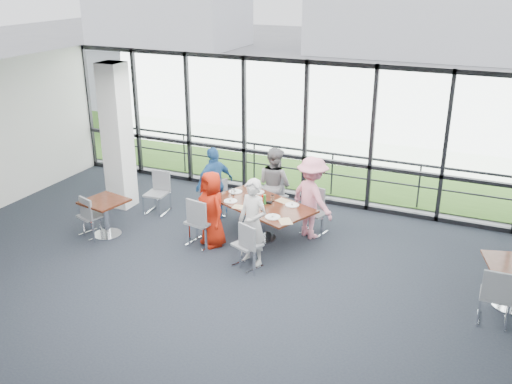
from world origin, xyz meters
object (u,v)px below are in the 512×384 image
at_px(side_table_left, 105,207).
at_px(diner_far_left, 275,184).
at_px(chair_main_nr, 247,245).
at_px(diner_end, 215,184).
at_px(structural_column, 117,137).
at_px(diner_near_right, 253,222).
at_px(chair_main_fl, 274,197).
at_px(chair_main_end, 212,200).
at_px(chair_spare_r, 496,295).
at_px(diner_near_left, 212,209).
at_px(diner_far_right, 312,198).
at_px(chair_main_fr, 315,213).
at_px(chair_main_nl, 201,222).
at_px(chair_spare_lb, 156,194).
at_px(main_table, 262,209).
at_px(chair_spare_la, 91,216).

xyz_separation_m(side_table_left, diner_far_left, (2.77, 2.09, 0.18)).
bearing_deg(chair_main_nr, diner_end, 156.07).
bearing_deg(diner_far_left, structural_column, 33.97).
relative_size(diner_near_right, chair_main_fl, 1.75).
relative_size(chair_main_end, chair_spare_r, 0.90).
distance_m(diner_near_left, diner_near_right, 1.07).
height_order(diner_far_right, chair_spare_r, diner_far_right).
height_order(structural_column, chair_spare_r, structural_column).
bearing_deg(chair_main_fr, diner_far_right, 98.78).
bearing_deg(chair_main_nl, diner_near_left, 39.04).
bearing_deg(chair_spare_lb, chair_main_nl, 144.10).
bearing_deg(diner_near_left, chair_main_fr, 70.99).
distance_m(diner_far_left, chair_main_nr, 2.19).
relative_size(main_table, chair_main_fl, 2.47).
height_order(chair_main_nl, chair_main_end, chair_main_nl).
xyz_separation_m(diner_far_right, chair_spare_la, (-4.00, -1.76, -0.40)).
height_order(side_table_left, chair_spare_r, chair_spare_r).
height_order(diner_near_right, diner_far_left, diner_near_right).
height_order(diner_near_right, chair_main_nr, diner_near_right).
bearing_deg(diner_far_left, chair_spare_r, 176.88).
xyz_separation_m(diner_near_left, chair_main_nr, (0.99, -0.54, -0.30)).
relative_size(diner_near_left, chair_main_nr, 1.69).
distance_m(diner_near_right, chair_spare_r, 4.11).
xyz_separation_m(diner_near_left, chair_main_fl, (0.59, 1.70, -0.29)).
relative_size(side_table_left, chair_spare_lb, 1.01).
distance_m(chair_main_fl, chair_main_end, 1.33).
bearing_deg(structural_column, side_table_left, -65.33).
xyz_separation_m(diner_near_right, diner_far_left, (-0.38, 1.94, -0.00)).
distance_m(main_table, chair_spare_la, 3.41).
distance_m(diner_near_right, chair_spare_la, 3.43).
bearing_deg(side_table_left, diner_far_left, 37.10).
xyz_separation_m(side_table_left, chair_main_fr, (3.76, 1.79, -0.17)).
xyz_separation_m(side_table_left, diner_far_right, (3.75, 1.63, 0.21)).
bearing_deg(chair_spare_r, chair_main_fl, 152.55).
bearing_deg(chair_main_fr, main_table, 52.38).
relative_size(diner_near_left, diner_far_left, 0.93).
bearing_deg(diner_far_left, diner_near_right, 123.87).
height_order(chair_main_fr, chair_main_end, chair_main_fr).
xyz_separation_m(diner_far_right, diner_end, (-2.14, -0.02, -0.03)).
bearing_deg(chair_main_end, chair_spare_lb, -61.10).
relative_size(main_table, chair_main_fr, 2.52).
bearing_deg(diner_near_right, chair_main_fr, 82.58).
xyz_separation_m(side_table_left, diner_near_right, (3.14, 0.15, 0.19)).
bearing_deg(diner_near_right, chair_main_nl, -178.15).
relative_size(side_table_left, chair_main_fl, 0.99).
relative_size(chair_main_nl, chair_spare_lb, 1.09).
height_order(main_table, chair_main_nr, chair_main_nr).
height_order(structural_column, chair_main_nr, structural_column).
bearing_deg(chair_main_fl, chair_main_end, 38.89).
relative_size(diner_near_left, chair_spare_lb, 1.66).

